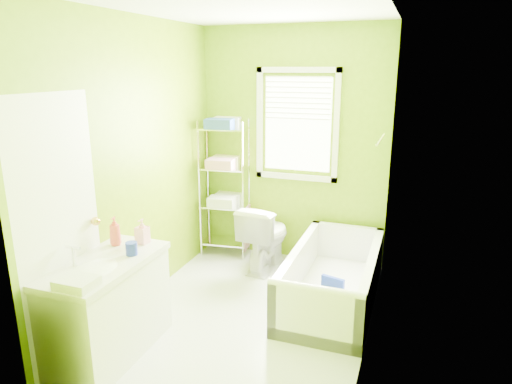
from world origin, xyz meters
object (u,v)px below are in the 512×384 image
(bathtub, at_px, (332,285))
(vanity, at_px, (107,305))
(toilet, at_px, (265,236))
(wire_shelf_unit, at_px, (226,173))

(bathtub, height_order, vanity, vanity)
(bathtub, xyz_separation_m, vanity, (-1.47, -1.40, 0.24))
(toilet, relative_size, vanity, 0.72)
(vanity, bearing_deg, bathtub, 43.61)
(vanity, height_order, wire_shelf_unit, wire_shelf_unit)
(vanity, relative_size, wire_shelf_unit, 0.64)
(bathtub, distance_m, wire_shelf_unit, 1.79)
(toilet, bearing_deg, bathtub, 153.66)
(bathtub, xyz_separation_m, toilet, (-0.84, 0.51, 0.20))
(wire_shelf_unit, bearing_deg, vanity, -91.48)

